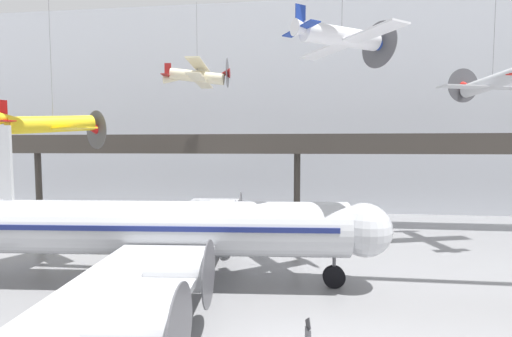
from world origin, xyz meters
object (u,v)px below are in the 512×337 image
at_px(airliner_silver_main, 163,229).
at_px(suspended_plane_yellow_lowwing, 53,124).
at_px(suspended_plane_white_twin, 342,37).
at_px(suspended_plane_cream_biplane, 198,76).
at_px(suspended_plane_silver_racer, 492,83).
at_px(info_sign_pedestal, 308,334).

relative_size(airliner_silver_main, suspended_plane_yellow_lowwing, 2.46).
relative_size(suspended_plane_yellow_lowwing, suspended_plane_white_twin, 1.63).
height_order(suspended_plane_cream_biplane, suspended_plane_silver_racer, suspended_plane_cream_biplane).
bearing_deg(suspended_plane_white_twin, airliner_silver_main, 155.79).
xyz_separation_m(airliner_silver_main, suspended_plane_cream_biplane, (-0.81, 10.73, 11.15)).
distance_m(suspended_plane_cream_biplane, info_sign_pedestal, 23.28).
height_order(suspended_plane_cream_biplane, suspended_plane_yellow_lowwing, suspended_plane_cream_biplane).
bearing_deg(suspended_plane_cream_biplane, airliner_silver_main, -90.73).
xyz_separation_m(suspended_plane_cream_biplane, suspended_plane_yellow_lowwing, (-8.50, -7.35, -4.69)).
distance_m(suspended_plane_silver_racer, info_sign_pedestal, 25.25).
xyz_separation_m(airliner_silver_main, suspended_plane_yellow_lowwing, (-9.31, 3.38, 6.45)).
xyz_separation_m(suspended_plane_silver_racer, info_sign_pedestal, (-15.07, -15.59, -12.93)).
height_order(suspended_plane_white_twin, suspended_plane_silver_racer, suspended_plane_white_twin).
bearing_deg(suspended_plane_yellow_lowwing, suspended_plane_silver_racer, -47.27).
bearing_deg(airliner_silver_main, info_sign_pedestal, -36.48).
relative_size(airliner_silver_main, suspended_plane_cream_biplane, 4.17).
bearing_deg(suspended_plane_yellow_lowwing, info_sign_pedestal, -85.40).
xyz_separation_m(suspended_plane_cream_biplane, suspended_plane_silver_racer, (24.25, -0.51, -1.17)).
bearing_deg(suspended_plane_yellow_lowwing, suspended_plane_cream_biplane, -18.21).
relative_size(suspended_plane_cream_biplane, suspended_plane_white_twin, 0.96).
height_order(airliner_silver_main, suspended_plane_cream_biplane, suspended_plane_cream_biplane).
bearing_deg(suspended_plane_white_twin, suspended_plane_silver_racer, 0.76).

